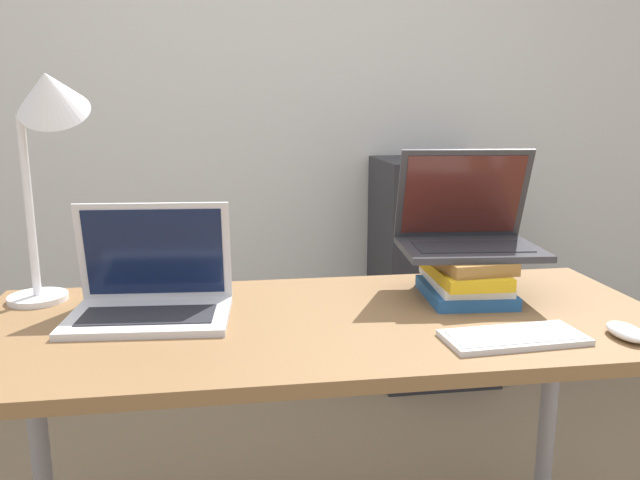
% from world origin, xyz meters
% --- Properties ---
extents(wall_back, '(8.00, 0.05, 2.70)m').
position_xyz_m(wall_back, '(0.00, 1.95, 1.35)').
color(wall_back, silver).
rests_on(wall_back, ground_plane).
extents(desk, '(1.56, 0.66, 0.77)m').
position_xyz_m(desk, '(0.00, 0.33, 0.68)').
color(desk, brown).
rests_on(desk, ground_plane).
extents(laptop_left, '(0.37, 0.27, 0.25)m').
position_xyz_m(laptop_left, '(-0.39, 0.40, 0.82)').
color(laptop_left, silver).
rests_on(laptop_left, desk).
extents(book_stack, '(0.21, 0.28, 0.11)m').
position_xyz_m(book_stack, '(0.37, 0.43, 0.83)').
color(book_stack, '#235693').
rests_on(book_stack, desk).
extents(laptop_on_books, '(0.36, 0.28, 0.25)m').
position_xyz_m(laptop_on_books, '(0.39, 0.48, 0.93)').
color(laptop_on_books, '#333338').
rests_on(laptop_on_books, book_stack).
extents(wireless_keyboard, '(0.29, 0.14, 0.01)m').
position_xyz_m(wireless_keyboard, '(0.36, 0.14, 0.78)').
color(wireless_keyboard, silver).
rests_on(wireless_keyboard, desk).
extents(mouse, '(0.06, 0.11, 0.03)m').
position_xyz_m(mouse, '(0.60, 0.12, 0.79)').
color(mouse, white).
rests_on(mouse, desk).
extents(desk_lamp, '(0.23, 0.20, 0.59)m').
position_xyz_m(desk_lamp, '(-0.61, 0.52, 1.21)').
color(desk_lamp, white).
rests_on(desk_lamp, desk).
extents(mini_fridge, '(0.52, 0.49, 1.01)m').
position_xyz_m(mini_fridge, '(0.72, 1.67, 0.50)').
color(mini_fridge, '#232328').
rests_on(mini_fridge, ground_plane).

